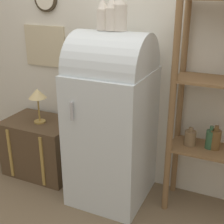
% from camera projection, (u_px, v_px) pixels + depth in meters
% --- Properties ---
extents(ground_plane, '(12.00, 12.00, 0.00)m').
position_uv_depth(ground_plane, '(101.00, 207.00, 2.72)').
color(ground_plane, '#7A664C').
extents(wall_back, '(7.00, 0.09, 2.70)m').
position_uv_depth(wall_back, '(128.00, 41.00, 2.71)').
color(wall_back, silver).
rests_on(wall_back, ground_plane).
extents(refrigerator, '(0.62, 0.69, 1.48)m').
position_uv_depth(refrigerator, '(112.00, 117.00, 2.62)').
color(refrigerator, silver).
rests_on(refrigerator, ground_plane).
extents(suitcase_trunk, '(0.69, 0.49, 0.56)m').
position_uv_depth(suitcase_trunk, '(41.00, 147.00, 3.16)').
color(suitcase_trunk, brown).
rests_on(suitcase_trunk, ground_plane).
extents(shelf_unit, '(0.68, 0.34, 1.72)m').
position_uv_depth(shelf_unit, '(218.00, 104.00, 2.36)').
color(shelf_unit, olive).
rests_on(shelf_unit, ground_plane).
extents(vase_left, '(0.09, 0.09, 0.24)m').
position_uv_depth(vase_left, '(103.00, 15.00, 2.35)').
color(vase_left, silver).
rests_on(vase_left, refrigerator).
extents(vase_center, '(0.10, 0.10, 0.25)m').
position_uv_depth(vase_center, '(111.00, 14.00, 2.32)').
color(vase_center, silver).
rests_on(vase_center, refrigerator).
extents(vase_right, '(0.11, 0.11, 0.29)m').
position_uv_depth(vase_right, '(120.00, 12.00, 2.30)').
color(vase_right, silver).
rests_on(vase_right, refrigerator).
extents(desk_lamp, '(0.17, 0.17, 0.34)m').
position_uv_depth(desk_lamp, '(38.00, 96.00, 2.93)').
color(desk_lamp, '#AD8942').
rests_on(desk_lamp, suitcase_trunk).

